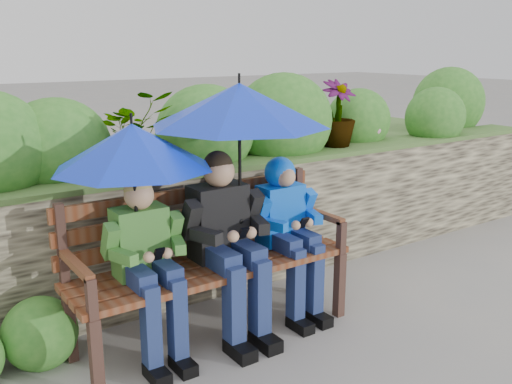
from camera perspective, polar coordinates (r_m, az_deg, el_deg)
ground at (r=4.22m, az=0.79°, el=-12.88°), size 60.00×60.00×0.00m
garden_backdrop at (r=5.26m, az=-9.79°, el=-0.01°), size 8.01×2.86×1.75m
park_bench at (r=3.88m, az=-4.87°, el=-6.01°), size 1.94×0.57×1.03m
boy_left at (r=3.58m, az=-10.80°, el=-6.55°), size 0.49×0.57×1.17m
boy_middle at (r=3.80m, az=-2.93°, el=-4.41°), size 0.56×0.65×1.27m
boy_right at (r=4.10m, az=3.18°, el=-2.99°), size 0.48×0.59×1.17m
umbrella_left at (r=3.41m, az=-12.23°, el=4.46°), size 0.96×0.96×0.81m
umbrella_right at (r=3.69m, az=-1.67°, el=8.69°), size 1.17×1.17×1.00m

